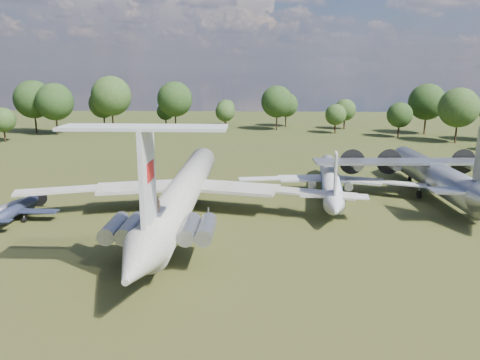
# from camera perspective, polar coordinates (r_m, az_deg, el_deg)

# --- Properties ---
(ground) EXTENTS (300.00, 300.00, 0.00)m
(ground) POSITION_cam_1_polar(r_m,az_deg,el_deg) (67.38, -5.99, -3.49)
(ground) COLOR #274316
(ground) RESTS_ON ground
(il62_airliner) EXTENTS (45.66, 59.34, 5.82)m
(il62_airliner) POSITION_cam_1_polar(r_m,az_deg,el_deg) (63.00, -6.79, -1.97)
(il62_airliner) COLOR silver
(il62_airliner) RESTS_ON ground
(tu104_jet) EXTENTS (33.19, 41.74, 3.87)m
(tu104_jet) POSITION_cam_1_polar(r_m,az_deg,el_deg) (75.14, 10.94, -0.33)
(tu104_jet) COLOR silver
(tu104_jet) RESTS_ON ground
(an12_transport) EXTENTS (38.97, 43.16, 5.47)m
(an12_transport) POSITION_cam_1_polar(r_m,az_deg,el_deg) (78.78, 22.61, 0.10)
(an12_transport) COLOR #9D9FA5
(an12_transport) RESTS_ON ground
(small_prop_west) EXTENTS (11.33, 15.24, 2.20)m
(small_prop_west) POSITION_cam_1_polar(r_m,az_deg,el_deg) (67.99, -25.79, -3.69)
(small_prop_west) COLOR black
(small_prop_west) RESTS_ON ground
(small_prop_northwest) EXTENTS (13.24, 15.77, 1.99)m
(small_prop_northwest) POSITION_cam_1_polar(r_m,az_deg,el_deg) (69.97, -26.61, -3.40)
(small_prop_northwest) COLOR #9D9FA4
(small_prop_northwest) RESTS_ON ground
(person_on_il62) EXTENTS (0.65, 0.49, 1.63)m
(person_on_il62) POSITION_cam_1_polar(r_m,az_deg,el_deg) (46.59, -10.00, -2.94)
(person_on_il62) COLOR #92654A
(person_on_il62) RESTS_ON il62_airliner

